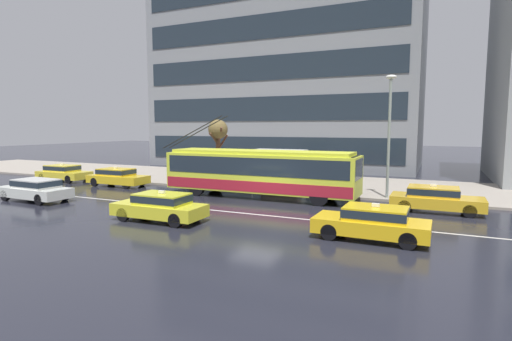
# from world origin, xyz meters

# --- Properties ---
(ground_plane) EXTENTS (160.00, 160.00, 0.00)m
(ground_plane) POSITION_xyz_m (0.00, 0.00, 0.00)
(ground_plane) COLOR #21222C
(sidewalk_slab) EXTENTS (80.00, 10.00, 0.14)m
(sidewalk_slab) POSITION_xyz_m (0.00, 9.88, 0.07)
(sidewalk_slab) COLOR gray
(sidewalk_slab) RESTS_ON ground_plane
(lane_centre_line) EXTENTS (72.00, 0.14, 0.01)m
(lane_centre_line) POSITION_xyz_m (0.00, -1.20, 0.00)
(lane_centre_line) COLOR silver
(lane_centre_line) RESTS_ON ground_plane
(trolleybus) EXTENTS (12.79, 2.59, 4.95)m
(trolleybus) POSITION_xyz_m (-1.23, 3.28, 1.57)
(trolleybus) COLOR #D4DD37
(trolleybus) RESTS_ON ground_plane
(taxi_queued_behind_bus) EXTENTS (4.45, 1.79, 1.39)m
(taxi_queued_behind_bus) POSITION_xyz_m (-12.46, 3.27, 0.70)
(taxi_queued_behind_bus) COLOR yellow
(taxi_queued_behind_bus) RESTS_ON ground_plane
(taxi_oncoming_far) EXTENTS (4.23, 1.82, 1.39)m
(taxi_oncoming_far) POSITION_xyz_m (6.34, -3.34, 0.70)
(taxi_oncoming_far) COLOR yellow
(taxi_oncoming_far) RESTS_ON ground_plane
(taxi_ahead_of_bus) EXTENTS (4.36, 1.86, 1.39)m
(taxi_ahead_of_bus) POSITION_xyz_m (8.46, 3.11, 0.70)
(taxi_ahead_of_bus) COLOR gold
(taxi_ahead_of_bus) RESTS_ON ground_plane
(taxi_far_behind) EXTENTS (4.31, 1.86, 1.39)m
(taxi_far_behind) POSITION_xyz_m (-18.27, 3.56, 0.70)
(taxi_far_behind) COLOR yellow
(taxi_far_behind) RESTS_ON ground_plane
(taxi_oncoming_near) EXTENTS (4.28, 1.76, 1.39)m
(taxi_oncoming_near) POSITION_xyz_m (-2.85, -4.19, 0.70)
(taxi_oncoming_near) COLOR yellow
(taxi_oncoming_near) RESTS_ON ground_plane
(private_car_oncoming) EXTENTS (4.58, 1.91, 1.26)m
(private_car_oncoming) POSITION_xyz_m (-12.51, -3.16, 0.70)
(private_car_oncoming) COLOR silver
(private_car_oncoming) RESTS_ON ground_plane
(bus_shelter) EXTENTS (3.59, 1.77, 2.58)m
(bus_shelter) POSITION_xyz_m (-1.29, 6.82, 2.08)
(bus_shelter) COLOR gray
(bus_shelter) RESTS_ON sidewalk_slab
(pedestrian_at_shelter) EXTENTS (1.51, 1.51, 1.99)m
(pedestrian_at_shelter) POSITION_xyz_m (3.57, 7.19, 1.76)
(pedestrian_at_shelter) COLOR #555353
(pedestrian_at_shelter) RESTS_ON sidewalk_slab
(pedestrian_approaching_curb) EXTENTS (0.45, 0.45, 1.60)m
(pedestrian_approaching_curb) POSITION_xyz_m (-2.78, 7.07, 1.08)
(pedestrian_approaching_curb) COLOR #544543
(pedestrian_approaching_curb) RESTS_ON sidewalk_slab
(pedestrian_walking_past) EXTENTS (1.37, 1.37, 1.99)m
(pedestrian_walking_past) POSITION_xyz_m (3.46, 6.35, 1.73)
(pedestrian_walking_past) COLOR #4B4244
(pedestrian_walking_past) RESTS_ON sidewalk_slab
(street_lamp) EXTENTS (0.60, 0.32, 7.03)m
(street_lamp) POSITION_xyz_m (5.89, 5.51, 4.27)
(street_lamp) COLOR gray
(street_lamp) RESTS_ON sidewalk_slab
(street_tree_bare) EXTENTS (1.49, 1.80, 4.65)m
(street_tree_bare) POSITION_xyz_m (-6.63, 7.68, 3.78)
(street_tree_bare) COLOR brown
(street_tree_bare) RESTS_ON sidewalk_slab
(office_tower_corner_left) EXTENTS (28.21, 14.78, 19.84)m
(office_tower_corner_left) POSITION_xyz_m (-7.06, 24.56, 9.93)
(office_tower_corner_left) COLOR gray
(office_tower_corner_left) RESTS_ON ground_plane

